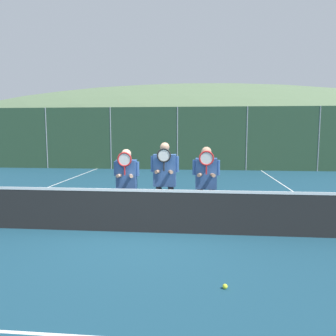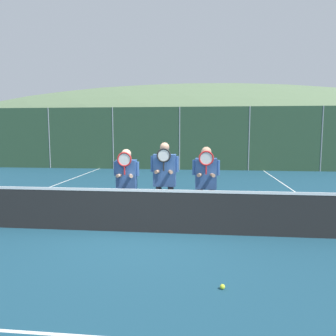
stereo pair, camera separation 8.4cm
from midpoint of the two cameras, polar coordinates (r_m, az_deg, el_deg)
The scene contains 15 objects.
ground_plane at distance 7.00m, azimuth -4.22°, elevation -11.08°, with size 120.00×120.00×0.00m, color navy.
hill_distant at distance 62.57m, azimuth 5.00°, elevation 4.66°, with size 103.30×57.39×20.09m.
clubhouse_building at distance 25.91m, azimuth 0.00°, elevation 5.78°, with size 21.32×5.50×3.45m.
fence_back at distance 17.57m, azimuth 2.15°, elevation 5.15°, with size 21.93×0.06×3.35m.
tennis_net at distance 6.87m, azimuth -4.26°, elevation -7.32°, with size 11.93×0.09×1.02m.
court_line_left_sideline at distance 11.30m, azimuth -24.12°, elevation -4.78°, with size 0.05×16.00×0.01m, color white.
court_line_right_sideline at distance 10.31m, azimuth 24.34°, elevation -5.85°, with size 0.05×16.00×0.01m, color white.
court_line_service_near at distance 3.91m, azimuth -14.50°, elevation -26.45°, with size 8.88×0.05×0.01m, color white.
player_leftmost at distance 7.38m, azimuth -6.92°, elevation -2.02°, with size 0.58×0.34×1.71m.
player_center_left at distance 7.23m, azimuth -0.26°, elevation -1.51°, with size 0.62×0.34×1.86m.
player_center_right at distance 7.19m, azimuth 6.95°, elevation -1.98°, with size 0.60×0.34×1.77m.
car_far_left at distance 21.32m, azimuth -15.15°, elevation 3.09°, with size 4.54×1.93×1.75m.
car_left_of_center at distance 19.83m, azimuth -1.38°, elevation 3.10°, with size 4.29×2.08×1.77m.
car_center at distance 19.91m, azimuth 13.63°, elevation 2.96°, with size 4.63×1.93×1.80m.
tennis_ball_on_court at distance 4.74m, azimuth 10.00°, elevation -19.69°, with size 0.07×0.07×0.07m.
Camera 2 is at (1.25, -6.55, 2.13)m, focal length 35.00 mm.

